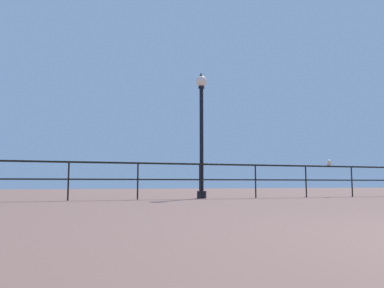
{
  "coord_description": "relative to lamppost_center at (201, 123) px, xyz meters",
  "views": [
    {
      "loc": [
        -3.71,
        -1.11,
        0.45
      ],
      "look_at": [
        -0.41,
        8.81,
        1.56
      ],
      "focal_mm": 34.67,
      "sensor_mm": 36.0,
      "label": 1
    }
  ],
  "objects": [
    {
      "name": "lamppost_center",
      "position": [
        0.0,
        0.0,
        0.0
      ],
      "size": [
        0.35,
        0.35,
        3.91
      ],
      "color": "black",
      "rests_on": "ground_plane"
    },
    {
      "name": "pier_railing",
      "position": [
        -0.14,
        -0.24,
        -1.53
      ],
      "size": [
        22.3,
        0.05,
        1.05
      ],
      "color": "black",
      "rests_on": "ground_plane"
    },
    {
      "name": "seagull_on_rail",
      "position": [
        4.49,
        -0.26,
        -1.17
      ],
      "size": [
        0.28,
        0.38,
        0.2
      ],
      "color": "silver",
      "rests_on": "pier_railing"
    }
  ]
}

